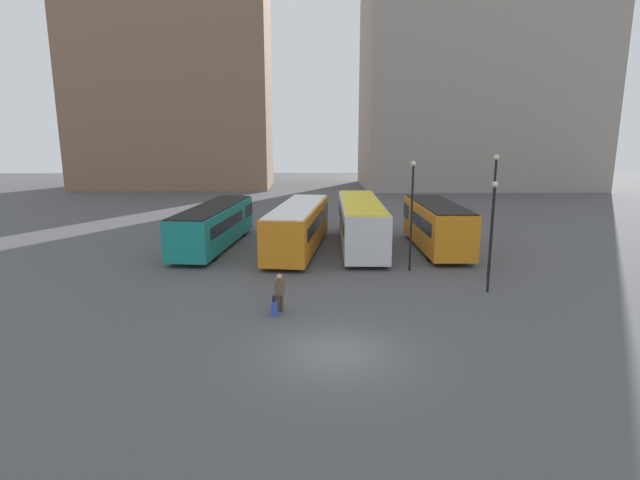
{
  "coord_description": "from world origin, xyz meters",
  "views": [
    {
      "loc": [
        -0.84,
        -15.96,
        7.4
      ],
      "look_at": [
        -0.35,
        10.93,
        1.64
      ],
      "focal_mm": 28.0,
      "sensor_mm": 36.0,
      "label": 1
    }
  ],
  "objects_px": {
    "bus_1": "(299,225)",
    "traveler": "(280,289)",
    "suitcase": "(274,308)",
    "bus_2": "(361,222)",
    "lamp_post_0": "(492,228)",
    "lamp_post_2": "(412,208)",
    "lamp_post_1": "(493,208)",
    "bus_3": "(436,225)",
    "bus_0": "(215,224)"
  },
  "relations": [
    {
      "from": "traveler",
      "to": "bus_0",
      "type": "bearing_deg",
      "value": 16.55
    },
    {
      "from": "bus_0",
      "to": "suitcase",
      "type": "height_order",
      "value": "bus_0"
    },
    {
      "from": "bus_0",
      "to": "lamp_post_0",
      "type": "xyz_separation_m",
      "value": [
        14.8,
        -10.09,
        1.62
      ]
    },
    {
      "from": "bus_0",
      "to": "bus_1",
      "type": "relative_size",
      "value": 1.0
    },
    {
      "from": "bus_1",
      "to": "traveler",
      "type": "relative_size",
      "value": 7.0
    },
    {
      "from": "bus_0",
      "to": "lamp_post_0",
      "type": "height_order",
      "value": "lamp_post_0"
    },
    {
      "from": "bus_0",
      "to": "lamp_post_2",
      "type": "relative_size",
      "value": 1.93
    },
    {
      "from": "lamp_post_0",
      "to": "lamp_post_2",
      "type": "bearing_deg",
      "value": 127.94
    },
    {
      "from": "bus_0",
      "to": "bus_3",
      "type": "distance_m",
      "value": 14.55
    },
    {
      "from": "bus_1",
      "to": "traveler",
      "type": "xyz_separation_m",
      "value": [
        -0.53,
        -11.47,
        -0.62
      ]
    },
    {
      "from": "suitcase",
      "to": "lamp_post_0",
      "type": "distance_m",
      "value": 10.73
    },
    {
      "from": "lamp_post_0",
      "to": "lamp_post_1",
      "type": "xyz_separation_m",
      "value": [
        0.82,
        2.28,
        0.58
      ]
    },
    {
      "from": "lamp_post_2",
      "to": "lamp_post_0",
      "type": "bearing_deg",
      "value": -52.06
    },
    {
      "from": "suitcase",
      "to": "lamp_post_1",
      "type": "bearing_deg",
      "value": -69.64
    },
    {
      "from": "bus_1",
      "to": "suitcase",
      "type": "xyz_separation_m",
      "value": [
        -0.74,
        -11.95,
        -1.28
      ]
    },
    {
      "from": "bus_2",
      "to": "traveler",
      "type": "distance_m",
      "value": 13.25
    },
    {
      "from": "bus_2",
      "to": "lamp_post_2",
      "type": "relative_size",
      "value": 2.05
    },
    {
      "from": "traveler",
      "to": "lamp_post_0",
      "type": "height_order",
      "value": "lamp_post_0"
    },
    {
      "from": "bus_0",
      "to": "bus_2",
      "type": "xyz_separation_m",
      "value": [
        9.69,
        -0.14,
        0.18
      ]
    },
    {
      "from": "bus_1",
      "to": "bus_2",
      "type": "distance_m",
      "value": 4.19
    },
    {
      "from": "traveler",
      "to": "lamp_post_2",
      "type": "xyz_separation_m",
      "value": [
        6.74,
        6.28,
        2.52
      ]
    },
    {
      "from": "bus_0",
      "to": "bus_1",
      "type": "distance_m",
      "value": 5.7
    },
    {
      "from": "bus_0",
      "to": "suitcase",
      "type": "xyz_separation_m",
      "value": [
        4.86,
        -13.01,
        -1.19
      ]
    },
    {
      "from": "traveler",
      "to": "suitcase",
      "type": "xyz_separation_m",
      "value": [
        -0.21,
        -0.47,
        -0.66
      ]
    },
    {
      "from": "bus_2",
      "to": "bus_3",
      "type": "bearing_deg",
      "value": -100.18
    },
    {
      "from": "bus_0",
      "to": "suitcase",
      "type": "distance_m",
      "value": 13.94
    },
    {
      "from": "bus_3",
      "to": "bus_2",
      "type": "bearing_deg",
      "value": 78.11
    },
    {
      "from": "bus_0",
      "to": "bus_2",
      "type": "bearing_deg",
      "value": -84.27
    },
    {
      "from": "bus_1",
      "to": "lamp_post_0",
      "type": "bearing_deg",
      "value": -126.33
    },
    {
      "from": "bus_3",
      "to": "suitcase",
      "type": "bearing_deg",
      "value": 140.79
    },
    {
      "from": "bus_1",
      "to": "lamp_post_0",
      "type": "distance_m",
      "value": 12.98
    },
    {
      "from": "bus_0",
      "to": "lamp_post_1",
      "type": "height_order",
      "value": "lamp_post_1"
    },
    {
      "from": "lamp_post_1",
      "to": "suitcase",
      "type": "bearing_deg",
      "value": -154.19
    },
    {
      "from": "bus_0",
      "to": "lamp_post_0",
      "type": "distance_m",
      "value": 17.98
    },
    {
      "from": "bus_1",
      "to": "bus_2",
      "type": "bearing_deg",
      "value": -69.09
    },
    {
      "from": "bus_0",
      "to": "suitcase",
      "type": "relative_size",
      "value": 12.8
    },
    {
      "from": "bus_1",
      "to": "lamp_post_2",
      "type": "relative_size",
      "value": 1.93
    },
    {
      "from": "bus_0",
      "to": "lamp_post_1",
      "type": "xyz_separation_m",
      "value": [
        15.62,
        -7.81,
        2.2
      ]
    },
    {
      "from": "bus_1",
      "to": "bus_2",
      "type": "height_order",
      "value": "bus_2"
    },
    {
      "from": "bus_0",
      "to": "lamp_post_2",
      "type": "height_order",
      "value": "lamp_post_2"
    },
    {
      "from": "suitcase",
      "to": "lamp_post_0",
      "type": "height_order",
      "value": "lamp_post_0"
    },
    {
      "from": "traveler",
      "to": "suitcase",
      "type": "height_order",
      "value": "traveler"
    },
    {
      "from": "lamp_post_0",
      "to": "bus_2",
      "type": "bearing_deg",
      "value": 117.19
    },
    {
      "from": "bus_3",
      "to": "lamp_post_1",
      "type": "relative_size",
      "value": 1.46
    },
    {
      "from": "bus_1",
      "to": "lamp_post_1",
      "type": "xyz_separation_m",
      "value": [
        10.01,
        -6.75,
        2.1
      ]
    },
    {
      "from": "bus_1",
      "to": "lamp_post_0",
      "type": "relative_size",
      "value": 2.19
    },
    {
      "from": "lamp_post_0",
      "to": "lamp_post_2",
      "type": "height_order",
      "value": "lamp_post_2"
    },
    {
      "from": "bus_0",
      "to": "traveler",
      "type": "xyz_separation_m",
      "value": [
        5.07,
        -12.54,
        -0.53
      ]
    },
    {
      "from": "bus_0",
      "to": "lamp_post_1",
      "type": "bearing_deg",
      "value": -110.01
    },
    {
      "from": "bus_1",
      "to": "suitcase",
      "type": "relative_size",
      "value": 12.8
    }
  ]
}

